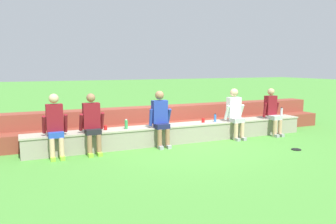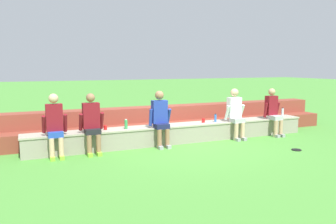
# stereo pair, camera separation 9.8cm
# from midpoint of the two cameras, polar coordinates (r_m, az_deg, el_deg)

# --- Properties ---
(ground_plane) EXTENTS (80.00, 80.00, 0.00)m
(ground_plane) POSITION_cam_midpoint_polar(r_m,az_deg,el_deg) (8.74, 2.29, -5.49)
(ground_plane) COLOR #4C9338
(stone_seating_wall) EXTENTS (7.77, 0.57, 0.48)m
(stone_seating_wall) POSITION_cam_midpoint_polar(r_m,az_deg,el_deg) (8.92, 1.55, -3.52)
(stone_seating_wall) COLOR gray
(stone_seating_wall) RESTS_ON ground
(brick_bleachers) EXTENTS (10.70, 1.11, 0.83)m
(brick_bleachers) POSITION_cam_midpoint_polar(r_m,az_deg,el_deg) (9.84, -1.07, -1.92)
(brick_bleachers) COLOR brown
(brick_bleachers) RESTS_ON ground
(person_far_left) EXTENTS (0.53, 0.49, 1.41)m
(person_far_left) POSITION_cam_midpoint_polar(r_m,az_deg,el_deg) (7.74, -18.96, -1.98)
(person_far_left) COLOR #DBAD89
(person_far_left) RESTS_ON ground
(person_left_of_center) EXTENTS (0.56, 0.50, 1.39)m
(person_left_of_center) POSITION_cam_midpoint_polar(r_m,az_deg,el_deg) (7.86, -13.11, -1.70)
(person_left_of_center) COLOR #996B4C
(person_left_of_center) RESTS_ON ground
(person_center) EXTENTS (0.56, 0.51, 1.40)m
(person_center) POSITION_cam_midpoint_polar(r_m,az_deg,el_deg) (8.35, -1.60, -0.86)
(person_center) COLOR #996B4C
(person_center) RESTS_ON ground
(person_right_of_center) EXTENTS (0.55, 0.54, 1.39)m
(person_right_of_center) POSITION_cam_midpoint_polar(r_m,az_deg,el_deg) (9.44, 11.05, -0.01)
(person_right_of_center) COLOR #DBAD89
(person_right_of_center) RESTS_ON ground
(person_far_right) EXTENTS (0.51, 0.58, 1.37)m
(person_far_right) POSITION_cam_midpoint_polar(r_m,az_deg,el_deg) (10.22, 17.06, 0.19)
(person_far_right) COLOR tan
(person_far_right) RESTS_ON ground
(water_bottle_mid_left) EXTENTS (0.08, 0.08, 0.24)m
(water_bottle_mid_left) POSITION_cam_midpoint_polar(r_m,az_deg,el_deg) (8.28, -7.45, -2.08)
(water_bottle_mid_left) COLOR green
(water_bottle_mid_left) RESTS_ON stone_seating_wall
(water_bottle_center_gap) EXTENTS (0.06, 0.06, 0.23)m
(water_bottle_center_gap) POSITION_cam_midpoint_polar(r_m,az_deg,el_deg) (9.33, 7.70, -1.00)
(water_bottle_center_gap) COLOR blue
(water_bottle_center_gap) RESTS_ON stone_seating_wall
(water_bottle_near_left) EXTENTS (0.07, 0.07, 0.28)m
(water_bottle_near_left) POSITION_cam_midpoint_polar(r_m,az_deg,el_deg) (10.78, 18.46, -0.02)
(water_bottle_near_left) COLOR silver
(water_bottle_near_left) RESTS_ON stone_seating_wall
(plastic_cup_middle) EXTENTS (0.08, 0.08, 0.13)m
(plastic_cup_middle) POSITION_cam_midpoint_polar(r_m,az_deg,el_deg) (9.86, 11.68, -0.87)
(plastic_cup_middle) COLOR blue
(plastic_cup_middle) RESTS_ON stone_seating_wall
(plastic_cup_left_end) EXTENTS (0.08, 0.08, 0.11)m
(plastic_cup_left_end) POSITION_cam_midpoint_polar(r_m,az_deg,el_deg) (8.24, -10.90, -2.63)
(plastic_cup_left_end) COLOR red
(plastic_cup_left_end) RESTS_ON stone_seating_wall
(plastic_cup_right_end) EXTENTS (0.09, 0.09, 0.12)m
(plastic_cup_right_end) POSITION_cam_midpoint_polar(r_m,az_deg,el_deg) (9.19, 5.68, -1.41)
(plastic_cup_right_end) COLOR red
(plastic_cup_right_end) RESTS_ON stone_seating_wall
(frisbee) EXTENTS (0.23, 0.23, 0.02)m
(frisbee) POSITION_cam_midpoint_polar(r_m,az_deg,el_deg) (8.71, 20.62, -5.98)
(frisbee) COLOR black
(frisbee) RESTS_ON ground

